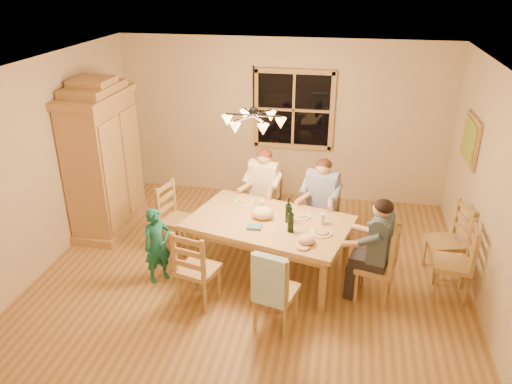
% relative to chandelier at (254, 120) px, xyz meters
% --- Properties ---
extents(floor, '(5.50, 5.50, 0.00)m').
position_rel_chandelier_xyz_m(floor, '(0.00, 0.00, -2.08)').
color(floor, olive).
rests_on(floor, ground).
extents(ceiling, '(5.50, 5.00, 0.02)m').
position_rel_chandelier_xyz_m(ceiling, '(0.00, 0.00, 0.62)').
color(ceiling, white).
rests_on(ceiling, wall_back).
extents(wall_back, '(5.50, 0.02, 2.70)m').
position_rel_chandelier_xyz_m(wall_back, '(0.00, 2.50, -0.73)').
color(wall_back, '#CFB692').
rests_on(wall_back, floor).
extents(wall_left, '(0.02, 5.00, 2.70)m').
position_rel_chandelier_xyz_m(wall_left, '(-2.75, 0.00, -0.73)').
color(wall_left, '#CFB692').
rests_on(wall_left, floor).
extents(wall_right, '(0.02, 5.00, 2.70)m').
position_rel_chandelier_xyz_m(wall_right, '(2.75, 0.00, -0.73)').
color(wall_right, '#CFB692').
rests_on(wall_right, floor).
extents(window, '(1.30, 0.06, 1.30)m').
position_rel_chandelier_xyz_m(window, '(0.20, 2.47, -0.53)').
color(window, black).
rests_on(window, wall_back).
extents(painting, '(0.06, 0.78, 0.64)m').
position_rel_chandelier_xyz_m(painting, '(2.71, 1.20, -0.48)').
color(painting, '#A37B46').
rests_on(painting, wall_right).
extents(chandelier, '(0.77, 0.68, 0.71)m').
position_rel_chandelier_xyz_m(chandelier, '(0.00, 0.00, 0.00)').
color(chandelier, black).
rests_on(chandelier, ceiling).
extents(armoire, '(0.66, 1.40, 2.30)m').
position_rel_chandelier_xyz_m(armoire, '(-2.42, 0.84, -1.02)').
color(armoire, '#A37B46').
rests_on(armoire, floor).
extents(dining_table, '(2.24, 1.68, 0.76)m').
position_rel_chandelier_xyz_m(dining_table, '(0.20, 0.01, -1.41)').
color(dining_table, tan).
rests_on(dining_table, floor).
extents(chair_far_left, '(0.53, 0.52, 0.99)m').
position_rel_chandelier_xyz_m(chair_far_left, '(-0.05, 1.04, -1.77)').
color(chair_far_left, '#A18147').
rests_on(chair_far_left, floor).
extents(chair_far_right, '(0.53, 0.52, 0.99)m').
position_rel_chandelier_xyz_m(chair_far_right, '(0.81, 0.82, -1.77)').
color(chair_far_right, '#A18147').
rests_on(chair_far_right, floor).
extents(chair_near_left, '(0.53, 0.52, 0.99)m').
position_rel_chandelier_xyz_m(chair_near_left, '(-0.52, -0.78, -1.77)').
color(chair_near_left, '#A18147').
rests_on(chair_near_left, floor).
extents(chair_near_right, '(0.53, 0.52, 0.99)m').
position_rel_chandelier_xyz_m(chair_near_right, '(0.45, -1.03, -1.77)').
color(chair_near_right, '#A18147').
rests_on(chair_near_right, floor).
extents(chair_end_left, '(0.52, 0.53, 0.99)m').
position_rel_chandelier_xyz_m(chair_end_left, '(-1.14, 0.35, -1.77)').
color(chair_end_left, '#A18147').
rests_on(chair_end_left, floor).
extents(chair_end_right, '(0.52, 0.53, 0.99)m').
position_rel_chandelier_xyz_m(chair_end_right, '(1.54, -0.34, -1.77)').
color(chair_end_right, '#A18147').
rests_on(chair_end_right, floor).
extents(adult_woman, '(0.47, 0.50, 0.87)m').
position_rel_chandelier_xyz_m(adult_woman, '(-0.05, 1.04, -1.24)').
color(adult_woman, beige).
rests_on(adult_woman, floor).
extents(adult_plaid_man, '(0.47, 0.50, 0.87)m').
position_rel_chandelier_xyz_m(adult_plaid_man, '(0.81, 0.82, -1.24)').
color(adult_plaid_man, '#375198').
rests_on(adult_plaid_man, floor).
extents(adult_slate_man, '(0.50, 0.47, 0.87)m').
position_rel_chandelier_xyz_m(adult_slate_man, '(1.54, -0.34, -1.24)').
color(adult_slate_man, '#405366').
rests_on(adult_slate_man, floor).
extents(towel, '(0.39, 0.19, 0.58)m').
position_rel_chandelier_xyz_m(towel, '(0.40, -1.21, -1.38)').
color(towel, '#A2CBDB').
rests_on(towel, chair_near_right).
extents(wine_bottle_a, '(0.08, 0.08, 0.33)m').
position_rel_chandelier_xyz_m(wine_bottle_a, '(0.44, 0.02, -1.15)').
color(wine_bottle_a, black).
rests_on(wine_bottle_a, dining_table).
extents(wine_bottle_b, '(0.08, 0.08, 0.33)m').
position_rel_chandelier_xyz_m(wine_bottle_b, '(0.50, -0.22, -1.15)').
color(wine_bottle_b, black).
rests_on(wine_bottle_b, dining_table).
extents(plate_woman, '(0.26, 0.26, 0.02)m').
position_rel_chandelier_xyz_m(plate_woman, '(-0.22, 0.48, -1.31)').
color(plate_woman, white).
rests_on(plate_woman, dining_table).
extents(plate_plaid, '(0.26, 0.26, 0.02)m').
position_rel_chandelier_xyz_m(plate_plaid, '(0.58, 0.20, -1.31)').
color(plate_plaid, white).
rests_on(plate_plaid, dining_table).
extents(plate_slate, '(0.26, 0.26, 0.02)m').
position_rel_chandelier_xyz_m(plate_slate, '(0.87, -0.20, -1.31)').
color(plate_slate, white).
rests_on(plate_slate, dining_table).
extents(wine_glass_a, '(0.06, 0.06, 0.14)m').
position_rel_chandelier_xyz_m(wine_glass_a, '(0.06, 0.28, -1.25)').
color(wine_glass_a, silver).
rests_on(wine_glass_a, dining_table).
extents(wine_glass_b, '(0.06, 0.06, 0.14)m').
position_rel_chandelier_xyz_m(wine_glass_b, '(0.86, 0.05, -1.25)').
color(wine_glass_b, silver).
rests_on(wine_glass_b, dining_table).
extents(cap, '(0.20, 0.20, 0.11)m').
position_rel_chandelier_xyz_m(cap, '(0.71, -0.48, -1.26)').
color(cap, '#D8B190').
rests_on(cap, dining_table).
extents(napkin, '(0.21, 0.18, 0.03)m').
position_rel_chandelier_xyz_m(napkin, '(0.05, -0.22, -1.30)').
color(napkin, slate).
rests_on(napkin, dining_table).
extents(cloth_bundle, '(0.28, 0.22, 0.15)m').
position_rel_chandelier_xyz_m(cloth_bundle, '(0.10, 0.06, -1.24)').
color(cloth_bundle, beige).
rests_on(cloth_bundle, dining_table).
extents(child, '(0.42, 0.43, 1.01)m').
position_rel_chandelier_xyz_m(child, '(-1.16, -0.42, -1.57)').
color(child, '#186C61').
rests_on(child, floor).
extents(chair_spare_front, '(0.46, 0.48, 0.99)m').
position_rel_chandelier_xyz_m(chair_spare_front, '(2.45, -0.10, -1.77)').
color(chair_spare_front, '#A18147').
rests_on(chair_spare_front, floor).
extents(chair_spare_back, '(0.53, 0.54, 0.99)m').
position_rel_chandelier_xyz_m(chair_spare_back, '(2.45, 0.41, -1.77)').
color(chair_spare_back, '#A18147').
rests_on(chair_spare_back, floor).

